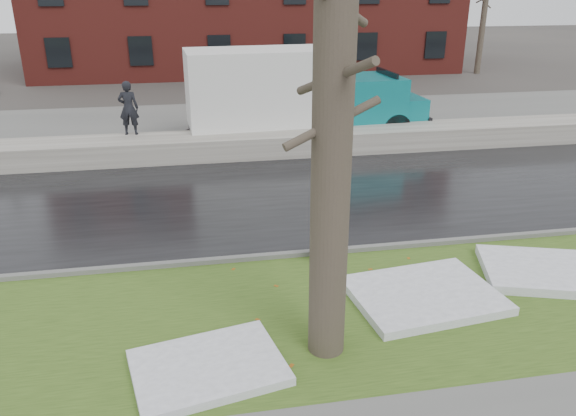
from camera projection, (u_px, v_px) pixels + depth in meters
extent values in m
plane|color=#47423D|center=(313.00, 280.00, 11.10)|extent=(120.00, 120.00, 0.00)
cube|color=#314918|center=(328.00, 313.00, 9.95)|extent=(60.00, 4.50, 0.04)
cube|color=black|center=(277.00, 198.00, 15.19)|extent=(60.00, 7.00, 0.03)
cube|color=slate|center=(244.00, 125.00, 22.94)|extent=(60.00, 9.00, 0.03)
cube|color=slate|center=(303.00, 254.00, 11.98)|extent=(60.00, 0.15, 0.14)
cube|color=#AFACA0|center=(257.00, 144.00, 18.89)|extent=(60.00, 1.60, 0.75)
cylinder|color=brown|center=(116.00, 22.00, 32.58)|extent=(0.36, 0.36, 6.50)
cylinder|color=brown|center=(114.00, 4.00, 32.22)|extent=(0.84, 1.62, 0.73)
cylinder|color=brown|center=(115.00, 15.00, 32.45)|extent=(1.40, 0.61, 0.63)
cylinder|color=brown|center=(483.00, 19.00, 34.37)|extent=(0.36, 0.36, 6.50)
cylinder|color=brown|center=(485.00, 3.00, 34.01)|extent=(0.84, 1.62, 0.73)
cylinder|color=brown|center=(484.00, 13.00, 34.24)|extent=(1.40, 0.61, 0.63)
cylinder|color=#9E9FA5|center=(320.00, 246.00, 11.53)|extent=(0.33, 0.33, 0.77)
ellipsoid|color=red|center=(320.00, 229.00, 11.38)|extent=(0.39, 0.39, 0.18)
cylinder|color=red|center=(321.00, 225.00, 11.35)|extent=(0.07, 0.07, 0.05)
cylinder|color=red|center=(314.00, 245.00, 11.42)|extent=(0.15, 0.16, 0.12)
cylinder|color=red|center=(326.00, 241.00, 11.58)|extent=(0.15, 0.16, 0.12)
cylinder|color=#9E9FA5|center=(315.00, 240.00, 11.62)|extent=(0.19, 0.16, 0.15)
cylinder|color=brown|center=(332.00, 130.00, 7.64)|extent=(0.62, 0.62, 7.13)
cylinder|color=brown|center=(334.00, 77.00, 7.37)|extent=(0.70, 1.70, 0.74)
cylinder|color=brown|center=(336.00, 3.00, 7.02)|extent=(1.21, 1.19, 0.67)
cylinder|color=brown|center=(333.00, 123.00, 7.60)|extent=(1.46, 0.49, 0.64)
cube|color=black|center=(296.00, 124.00, 20.40)|extent=(7.73, 1.40, 0.21)
cube|color=silver|center=(262.00, 87.00, 19.60)|extent=(5.32, 2.70, 2.60)
cube|color=#0D7177|center=(368.00, 99.00, 20.68)|extent=(2.34, 2.43, 1.63)
cube|color=#0D7177|center=(403.00, 107.00, 21.13)|extent=(1.27, 2.18, 0.87)
cube|color=black|center=(387.00, 82.00, 20.61)|extent=(0.19, 1.92, 0.87)
cube|color=black|center=(174.00, 140.00, 19.56)|extent=(1.71, 1.25, 0.65)
cylinder|color=black|center=(396.00, 128.00, 20.27)|extent=(1.07, 0.35, 1.06)
cylinder|color=black|center=(375.00, 116.00, 22.09)|extent=(1.07, 0.35, 1.06)
cylinder|color=black|center=(277.00, 136.00, 19.32)|extent=(1.07, 0.35, 1.06)
cylinder|color=black|center=(265.00, 122.00, 21.13)|extent=(1.07, 0.35, 1.06)
cylinder|color=black|center=(232.00, 138.00, 18.98)|extent=(1.07, 0.35, 1.06)
cylinder|color=black|center=(224.00, 124.00, 20.80)|extent=(1.07, 0.35, 1.06)
imported|color=black|center=(128.00, 108.00, 18.28)|extent=(0.68, 0.48, 1.76)
cube|color=white|center=(424.00, 295.00, 10.34)|extent=(2.82, 2.30, 0.16)
cube|color=white|center=(208.00, 367.00, 8.42)|extent=(2.48, 2.02, 0.14)
cube|color=white|center=(556.00, 272.00, 11.13)|extent=(3.22, 2.57, 0.18)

